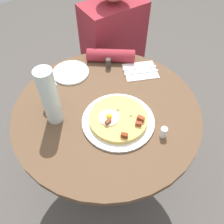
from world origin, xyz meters
The scene contains 13 objects.
ground_plane centered at (0.00, 0.00, 0.00)m, with size 6.00×6.00×0.00m, color #4C4742.
dining_table centered at (0.00, 0.00, 0.57)m, with size 0.86×0.86×0.74m.
person_seated centered at (0.37, 0.51, 0.51)m, with size 0.48×0.47×1.14m.
pizza_plate centered at (0.00, -0.09, 0.75)m, with size 0.32×0.32×0.01m, color white.
breakfast_pizza centered at (0.00, -0.09, 0.77)m, with size 0.25×0.25×0.05m.
bread_plate centered at (-0.03, 0.31, 0.75)m, with size 0.19×0.19×0.01m, color silver.
napkin centered at (0.29, 0.12, 0.75)m, with size 0.17×0.14×0.00m, color white.
fork centered at (0.29, 0.14, 0.75)m, with size 0.18×0.01×0.01m, color silver.
knife centered at (0.28, 0.10, 0.75)m, with size 0.18×0.01×0.01m, color silver.
water_glass centered at (-0.19, 0.17, 0.80)m, with size 0.07×0.07×0.11m, color silver.
water_bottle centered at (-0.22, 0.07, 0.88)m, with size 0.07×0.07×0.27m, color silver.
salt_shaker centered at (0.11, -0.26, 0.77)m, with size 0.03×0.03×0.05m, color white.
pepper_shaker centered at (0.16, 0.24, 0.77)m, with size 0.03×0.03×0.05m, color #3F3833.
Camera 1 is at (-0.36, -0.60, 1.56)m, focal length 37.52 mm.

